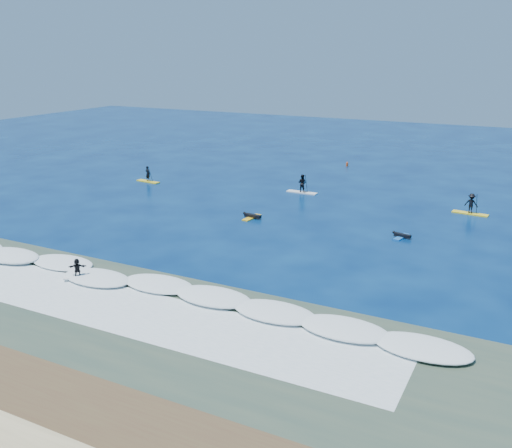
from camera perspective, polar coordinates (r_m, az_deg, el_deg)
The scene contains 11 objects.
ground at distance 43.45m, azimuth -3.33°, elevation -1.59°, with size 160.00×160.00×0.00m, color #031947.
shallow_water at distance 33.05m, azimuth -15.83°, elevation -8.45°, with size 90.00×13.00×0.01m, color #314338.
breaking_wave at distance 35.78m, azimuth -11.50°, elevation -6.13°, with size 40.00×6.00×0.30m, color white.
whitewater at distance 33.71m, azimuth -14.68°, elevation -7.85°, with size 34.00×5.00×0.02m, color silver.
sup_paddler_left at distance 63.40m, azimuth -10.76°, elevation 4.71°, with size 2.96×1.09×2.03m.
sup_paddler_center at distance 57.62m, azimuth 4.63°, elevation 3.92°, with size 3.15×0.85×2.20m.
sup_paddler_right at distance 53.37m, azimuth 20.71°, elevation 1.80°, with size 3.11×1.08×2.14m.
prone_paddler_near at distance 48.89m, azimuth -0.42°, elevation 0.77°, with size 1.77×2.26×0.46m.
prone_paddler_far at distance 45.26m, azimuth 14.35°, elevation -1.16°, with size 1.51×1.96×0.40m.
wave_surfer at distance 37.35m, azimuth -17.43°, elevation -4.34°, with size 1.75×1.44×1.30m.
marker_buoy at distance 71.70m, azimuth 9.10°, elevation 5.94°, with size 0.28×0.28×0.66m.
Camera 1 is at (21.02, -35.40, 13.89)m, focal length 40.00 mm.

